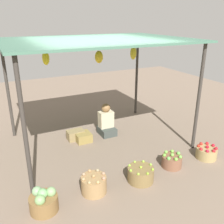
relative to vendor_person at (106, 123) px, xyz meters
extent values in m
plane|color=#796656|center=(-0.32, -0.28, -0.30)|extent=(14.00, 14.00, 0.00)
cylinder|color=#38332D|center=(-2.04, -1.48, 0.83)|extent=(0.07, 0.07, 2.26)
cylinder|color=#38332D|center=(1.41, -1.48, 0.83)|extent=(0.07, 0.07, 2.26)
cylinder|color=#38332D|center=(-2.04, 0.92, 0.83)|extent=(0.07, 0.07, 2.26)
cylinder|color=#38332D|center=(1.41, 0.92, 0.83)|extent=(0.07, 0.07, 2.26)
cube|color=#47735E|center=(-0.32, -0.28, 1.98)|extent=(3.75, 2.70, 0.04)
ellipsoid|color=yellow|center=(-1.30, 0.09, 1.63)|extent=(0.14, 0.14, 0.28)
ellipsoid|color=yellow|center=(-0.28, -0.25, 1.63)|extent=(0.17, 0.17, 0.25)
ellipsoid|color=yellow|center=(0.68, -0.05, 1.63)|extent=(0.14, 0.14, 0.30)
cube|color=#39403C|center=(0.00, -0.03, -0.21)|extent=(0.36, 0.44, 0.18)
cube|color=#BEB391|center=(0.00, 0.02, 0.08)|extent=(0.34, 0.22, 0.40)
sphere|color=olive|center=(0.00, 0.02, 0.38)|extent=(0.21, 0.21, 0.21)
cylinder|color=brown|center=(-1.96, -1.95, -0.18)|extent=(0.43, 0.43, 0.24)
sphere|color=#74AF6A|center=(-1.96, -1.95, 0.01)|extent=(0.15, 0.15, 0.15)
sphere|color=#7DA368|center=(-1.84, -1.95, -0.01)|extent=(0.15, 0.15, 0.15)
sphere|color=#79A16F|center=(-2.02, -1.84, -0.01)|extent=(0.15, 0.15, 0.15)
sphere|color=#78A362|center=(-2.02, -2.06, -0.01)|extent=(0.15, 0.15, 0.15)
cylinder|color=#99774B|center=(-1.13, -1.89, -0.16)|extent=(0.42, 0.42, 0.29)
sphere|color=#9B7C4D|center=(-1.13, -1.89, 0.01)|extent=(0.06, 0.06, 0.06)
sphere|color=#9C7659|center=(-0.96, -1.89, 0.00)|extent=(0.06, 0.06, 0.06)
sphere|color=#94825F|center=(-1.01, -1.77, 0.00)|extent=(0.06, 0.06, 0.06)
sphere|color=#9B764D|center=(-1.13, -1.72, 0.00)|extent=(0.06, 0.06, 0.06)
sphere|color=#95795B|center=(-1.26, -1.77, 0.00)|extent=(0.06, 0.06, 0.06)
sphere|color=#A28257|center=(-1.31, -1.89, 0.00)|extent=(0.06, 0.06, 0.06)
sphere|color=#9C8357|center=(-1.26, -2.02, 0.00)|extent=(0.06, 0.06, 0.06)
sphere|color=#A68653|center=(-1.13, -2.07, 0.00)|extent=(0.06, 0.06, 0.06)
sphere|color=#9F755B|center=(-1.01, -2.02, 0.00)|extent=(0.06, 0.06, 0.06)
cylinder|color=brown|center=(-0.28, -1.98, -0.17)|extent=(0.46, 0.46, 0.25)
sphere|color=#92CD34|center=(-0.28, -1.98, -0.03)|extent=(0.04, 0.04, 0.04)
sphere|color=#86BF3A|center=(-0.07, -1.98, -0.03)|extent=(0.04, 0.04, 0.04)
sphere|color=#8FCC41|center=(-0.13, -1.83, -0.03)|extent=(0.04, 0.04, 0.04)
sphere|color=#87BD3D|center=(-0.28, -1.77, -0.03)|extent=(0.04, 0.04, 0.04)
sphere|color=#88CA38|center=(-0.42, -1.83, -0.03)|extent=(0.04, 0.04, 0.04)
sphere|color=#84CB35|center=(-0.49, -1.98, -0.03)|extent=(0.04, 0.04, 0.04)
sphere|color=#91C83C|center=(-0.42, -2.12, -0.03)|extent=(0.04, 0.04, 0.04)
sphere|color=#87BD2F|center=(-0.28, -2.18, -0.03)|extent=(0.04, 0.04, 0.04)
sphere|color=#8BC232|center=(-0.13, -2.12, -0.03)|extent=(0.04, 0.04, 0.04)
cylinder|color=brown|center=(0.50, -1.87, -0.18)|extent=(0.38, 0.38, 0.23)
sphere|color=#72B344|center=(0.50, -1.87, -0.04)|extent=(0.07, 0.07, 0.07)
sphere|color=#60B645|center=(0.65, -1.87, -0.05)|extent=(0.07, 0.07, 0.07)
sphere|color=#6AAB3F|center=(0.59, -1.75, -0.05)|extent=(0.07, 0.07, 0.07)
sphere|color=#6AB042|center=(0.46, -1.72, -0.05)|extent=(0.07, 0.07, 0.07)
sphere|color=#6AAB3E|center=(0.36, -1.80, -0.05)|extent=(0.07, 0.07, 0.07)
sphere|color=#62BA4E|center=(0.36, -1.94, -0.05)|extent=(0.07, 0.07, 0.07)
sphere|color=#71BB41|center=(0.46, -2.02, -0.05)|extent=(0.07, 0.07, 0.07)
sphere|color=#6AB045|center=(0.59, -1.99, -0.05)|extent=(0.07, 0.07, 0.07)
cylinder|color=#9C8553|center=(1.34, -1.93, -0.19)|extent=(0.42, 0.42, 0.22)
sphere|color=red|center=(1.34, -1.93, -0.05)|extent=(0.07, 0.07, 0.07)
sphere|color=red|center=(1.51, -1.93, -0.06)|extent=(0.07, 0.07, 0.07)
sphere|color=#B1191E|center=(1.46, -1.82, -0.06)|extent=(0.07, 0.07, 0.07)
sphere|color=#AB261E|center=(1.34, -1.77, -0.06)|extent=(0.07, 0.07, 0.07)
sphere|color=#AA281A|center=(1.22, -1.82, -0.06)|extent=(0.07, 0.07, 0.07)
sphere|color=#B41F25|center=(1.17, -1.93, -0.06)|extent=(0.07, 0.07, 0.07)
sphere|color=red|center=(1.22, -2.05, -0.06)|extent=(0.07, 0.07, 0.07)
sphere|color=red|center=(1.34, -2.10, -0.06)|extent=(0.07, 0.07, 0.07)
sphere|color=#AB1B25|center=(1.46, -2.05, -0.06)|extent=(0.07, 0.07, 0.07)
cube|color=olive|center=(-0.65, -0.10, -0.20)|extent=(0.34, 0.36, 0.20)
cube|color=olive|center=(-0.77, 0.06, -0.19)|extent=(0.38, 0.27, 0.22)
camera|label=1|loc=(-2.41, -5.09, 2.42)|focal=40.40mm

